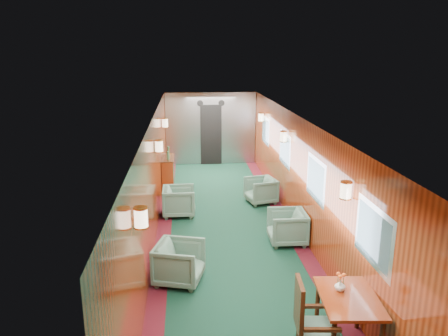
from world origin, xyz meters
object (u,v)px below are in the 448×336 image
(armchair_left_far, at_px, (179,201))
(armchair_right_near, at_px, (287,227))
(dining_table, at_px, (348,305))
(credenza, at_px, (168,173))
(side_chair, at_px, (309,320))
(armchair_left_near, at_px, (179,263))
(armchair_right_far, at_px, (261,190))

(armchair_left_far, distance_m, armchair_right_near, 2.75)
(dining_table, relative_size, credenza, 0.89)
(side_chair, distance_m, armchair_left_near, 2.64)
(armchair_right_near, bearing_deg, side_chair, -7.46)
(credenza, bearing_deg, side_chair, -74.91)
(armchair_right_far, bearing_deg, credenza, -131.26)
(armchair_left_far, xyz_separation_m, armchair_right_near, (2.15, -1.71, -0.00))
(armchair_right_near, bearing_deg, armchair_left_far, -127.17)
(credenza, height_order, armchair_left_near, credenza)
(armchair_left_far, bearing_deg, armchair_left_near, -179.60)
(side_chair, height_order, armchair_left_near, side_chair)
(side_chair, relative_size, credenza, 0.93)
(armchair_right_far, bearing_deg, dining_table, -11.55)
(side_chair, distance_m, armchair_right_far, 5.85)
(armchair_right_near, distance_m, armchair_right_far, 2.39)
(credenza, bearing_deg, armchair_left_near, -86.10)
(armchair_right_far, bearing_deg, armchair_right_near, -10.17)
(armchair_left_near, bearing_deg, credenza, 19.65)
(side_chair, bearing_deg, armchair_left_far, 112.53)
(side_chair, xyz_separation_m, armchair_right_near, (0.54, 3.44, -0.27))
(side_chair, relative_size, armchair_right_near, 1.52)
(armchair_left_far, relative_size, armchair_right_far, 1.05)
(dining_table, distance_m, armchair_right_near, 3.24)
(armchair_left_far, bearing_deg, armchair_right_near, -128.85)
(dining_table, height_order, armchair_right_near, dining_table)
(armchair_left_near, xyz_separation_m, armchair_left_far, (-0.03, 3.05, -0.00))
(credenza, bearing_deg, armchair_right_far, -28.34)
(credenza, bearing_deg, dining_table, -70.22)
(dining_table, distance_m, side_chair, 0.60)
(armchair_left_near, xyz_separation_m, armchair_right_far, (2.00, 3.72, -0.02))
(dining_table, height_order, credenza, credenza)
(armchair_left_near, bearing_deg, armchair_right_far, -12.47)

